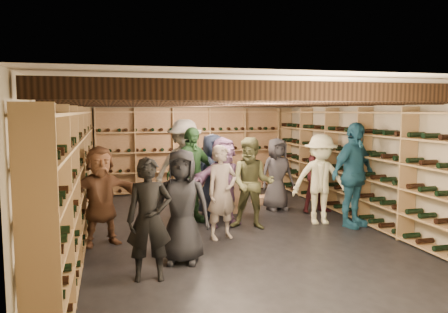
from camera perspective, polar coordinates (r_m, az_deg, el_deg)
name	(u,v)px	position (r m, az deg, el deg)	size (l,w,h in m)	color
ground	(232,230)	(7.74, 0.99, -9.61)	(8.00, 8.00, 0.00)	black
walls	(232,162)	(7.51, 1.01, -0.76)	(5.52, 8.02, 2.40)	#B2A78A
ceiling	(232,92)	(7.46, 1.03, 8.44)	(5.50, 8.00, 0.01)	beige
ceiling_joists	(232,100)	(7.46, 1.03, 7.36)	(5.40, 7.12, 0.18)	black
wine_rack_left	(75,175)	(7.26, -18.92, -2.31)	(0.32, 7.50, 2.15)	#A0834E
wine_rack_right	(363,165)	(8.58, 17.76, -1.03)	(0.32, 7.50, 2.15)	#A0834E
wine_rack_back	(191,150)	(11.23, -4.33, 0.84)	(4.70, 0.30, 2.15)	#A0834E
crate_stack_left	(226,192)	(8.93, 0.27, -4.70)	(0.52, 0.36, 0.85)	tan
crate_stack_right	(195,192)	(9.92, -3.78, -4.62)	(0.58, 0.47, 0.51)	tan
crate_loose	(264,200)	(9.92, 5.26, -5.64)	(0.50, 0.33, 0.17)	tan
person_0	(182,206)	(6.01, -5.53, -6.51)	(0.77, 0.50, 1.57)	black
person_1	(149,219)	(5.47, -9.74, -8.10)	(0.55, 0.36, 1.52)	black
person_2	(252,183)	(7.70, 3.68, -3.54)	(0.79, 0.61, 1.62)	brown
person_3	(321,179)	(8.23, 12.51, -2.92)	(1.07, 0.61, 1.65)	#EFEBB5
person_4	(353,175)	(8.15, 16.53, -2.31)	(1.10, 0.46, 1.88)	#24607E
person_5	(101,196)	(7.02, -15.80, -4.96)	(1.44, 0.46, 1.55)	brown
person_6	(213,175)	(8.70, -1.44, -2.38)	(0.80, 0.52, 1.63)	#232E4B
person_7	(222,192)	(7.09, -0.28, -4.70)	(0.56, 0.37, 1.53)	gray
person_8	(322,174)	(9.11, 12.64, -2.28)	(0.77, 0.60, 1.59)	#411419
person_9	(185,168)	(8.67, -5.15, -1.49)	(1.24, 0.71, 1.91)	#ADA99C
person_10	(191,175)	(8.14, -4.33, -2.42)	(1.05, 0.44, 1.79)	#28542A
person_11	(224,181)	(7.92, -0.02, -3.27)	(1.50, 0.48, 1.62)	slate
person_12	(277,174)	(9.22, 6.94, -2.30)	(0.74, 0.48, 1.52)	#36343A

